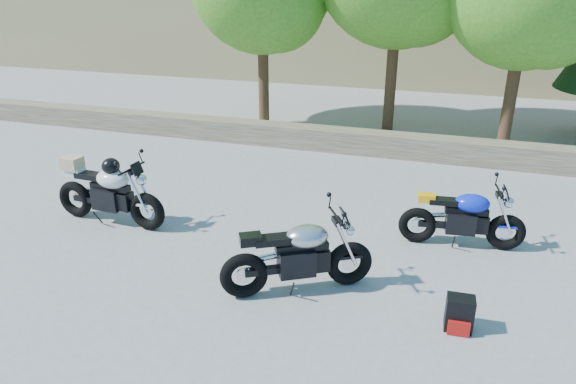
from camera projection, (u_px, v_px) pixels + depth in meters
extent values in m
plane|color=gray|center=(252.00, 267.00, 7.05)|extent=(90.00, 90.00, 0.00)
cube|color=brown|center=(340.00, 140.00, 11.79)|extent=(22.00, 0.55, 0.50)
cylinder|color=#382314|center=(263.00, 68.00, 13.51)|extent=(0.28, 0.28, 3.02)
sphere|color=#327A1B|center=(277.00, 3.00, 12.49)|extent=(2.38, 2.38, 2.38)
cylinder|color=#382314|center=(392.00, 65.00, 12.86)|extent=(0.28, 0.28, 3.36)
cylinder|color=#382314|center=(512.00, 85.00, 11.61)|extent=(0.28, 0.28, 2.91)
sphere|color=#327A1B|center=(552.00, 13.00, 10.61)|extent=(2.29, 2.29, 2.29)
torus|color=black|center=(349.00, 263.00, 6.55)|extent=(0.60, 0.44, 0.60)
torus|color=black|center=(244.00, 276.00, 6.28)|extent=(0.60, 0.44, 0.60)
cylinder|color=silver|center=(349.00, 263.00, 6.55)|extent=(0.20, 0.14, 0.21)
cylinder|color=silver|center=(244.00, 276.00, 6.28)|extent=(0.20, 0.14, 0.21)
cube|color=black|center=(296.00, 262.00, 6.37)|extent=(0.53, 0.47, 0.34)
cube|color=black|center=(302.00, 246.00, 6.30)|extent=(0.64, 0.46, 0.09)
ellipsoid|color=#B0B0B5|center=(307.00, 236.00, 6.26)|extent=(0.65, 0.59, 0.29)
cube|color=black|center=(274.00, 240.00, 6.18)|extent=(0.51, 0.42, 0.08)
cube|color=black|center=(250.00, 239.00, 6.11)|extent=(0.32, 0.30, 0.12)
cylinder|color=black|center=(337.00, 217.00, 6.26)|extent=(0.34, 0.55, 0.03)
sphere|color=silver|center=(348.00, 228.00, 6.35)|extent=(0.17, 0.17, 0.17)
torus|color=black|center=(147.00, 211.00, 8.00)|extent=(0.63, 0.18, 0.62)
torus|color=black|center=(76.00, 199.00, 8.45)|extent=(0.63, 0.18, 0.62)
cylinder|color=silver|center=(147.00, 211.00, 8.00)|extent=(0.21, 0.05, 0.21)
cylinder|color=silver|center=(76.00, 199.00, 8.45)|extent=(0.21, 0.05, 0.21)
cube|color=black|center=(108.00, 198.00, 8.19)|extent=(0.48, 0.31, 0.35)
cube|color=black|center=(110.00, 186.00, 8.09)|extent=(0.68, 0.18, 0.10)
ellipsoid|color=silver|center=(113.00, 179.00, 8.01)|extent=(0.57, 0.40, 0.29)
cube|color=black|center=(90.00, 176.00, 8.15)|extent=(0.49, 0.23, 0.09)
cube|color=silver|center=(75.00, 171.00, 8.23)|extent=(0.28, 0.20, 0.13)
cylinder|color=black|center=(132.00, 169.00, 7.80)|extent=(0.06, 0.64, 0.03)
sphere|color=silver|center=(141.00, 180.00, 7.82)|extent=(0.17, 0.17, 0.17)
ellipsoid|color=black|center=(111.00, 166.00, 7.93)|extent=(0.28, 0.30, 0.26)
cube|color=tan|center=(72.00, 163.00, 8.19)|extent=(0.30, 0.26, 0.19)
torus|color=black|center=(506.00, 232.00, 7.41)|extent=(0.57, 0.20, 0.55)
torus|color=black|center=(417.00, 225.00, 7.63)|extent=(0.57, 0.20, 0.55)
cylinder|color=silver|center=(506.00, 232.00, 7.41)|extent=(0.19, 0.06, 0.19)
cylinder|color=silver|center=(417.00, 225.00, 7.63)|extent=(0.19, 0.06, 0.19)
cube|color=black|center=(460.00, 222.00, 7.48)|extent=(0.44, 0.31, 0.31)
cube|color=black|center=(467.00, 211.00, 7.40)|extent=(0.62, 0.21, 0.09)
ellipsoid|color=#0D21C9|center=(472.00, 203.00, 7.34)|extent=(0.53, 0.39, 0.26)
cube|color=black|center=(445.00, 201.00, 7.41)|extent=(0.45, 0.24, 0.08)
cube|color=#FFA90D|center=(426.00, 198.00, 7.44)|extent=(0.26, 0.20, 0.11)
cylinder|color=black|center=(500.00, 192.00, 7.20)|extent=(0.10, 0.57, 0.03)
sphere|color=silver|center=(509.00, 203.00, 7.24)|extent=(0.16, 0.16, 0.16)
cube|color=black|center=(459.00, 313.00, 5.73)|extent=(0.32, 0.23, 0.41)
cube|color=#A6110D|center=(459.00, 329.00, 5.65)|extent=(0.24, 0.06, 0.17)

